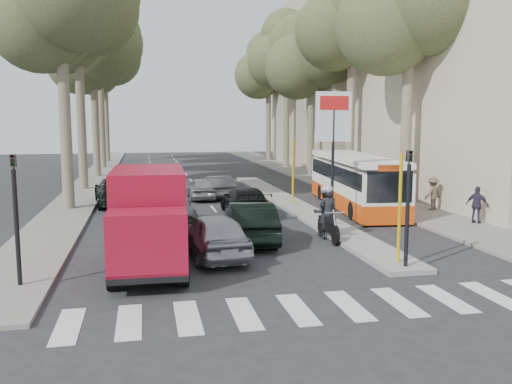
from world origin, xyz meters
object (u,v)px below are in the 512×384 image
(dark_hatchback, at_px, (251,222))
(red_truck, at_px, (149,217))
(silver_hatchback, at_px, (215,235))
(city_bus, at_px, (355,180))
(motorcycle, at_px, (326,214))

(dark_hatchback, bearing_deg, red_truck, 42.07)
(silver_hatchback, distance_m, red_truck, 2.46)
(dark_hatchback, xyz_separation_m, city_bus, (6.70, 6.57, 0.68))
(silver_hatchback, bearing_deg, red_truck, 18.95)
(silver_hatchback, height_order, motorcycle, motorcycle)
(silver_hatchback, height_order, city_bus, city_bus)
(red_truck, xyz_separation_m, city_bus, (10.39, 9.45, -0.14))
(dark_hatchback, distance_m, red_truck, 4.76)
(silver_hatchback, xyz_separation_m, red_truck, (-2.12, -0.94, 0.83))
(silver_hatchback, bearing_deg, dark_hatchback, -134.32)
(red_truck, height_order, motorcycle, red_truck)
(dark_hatchback, height_order, motorcycle, motorcycle)
(city_bus, bearing_deg, dark_hatchback, -129.84)
(dark_hatchback, relative_size, city_bus, 0.43)
(silver_hatchback, bearing_deg, motorcycle, -162.41)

